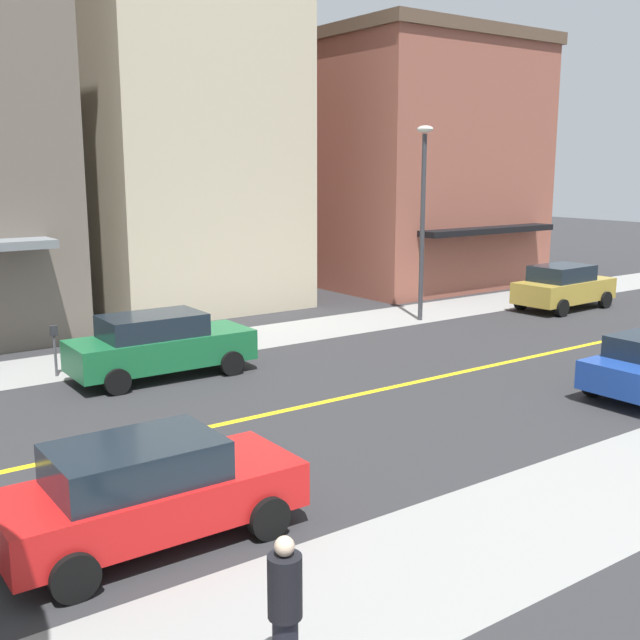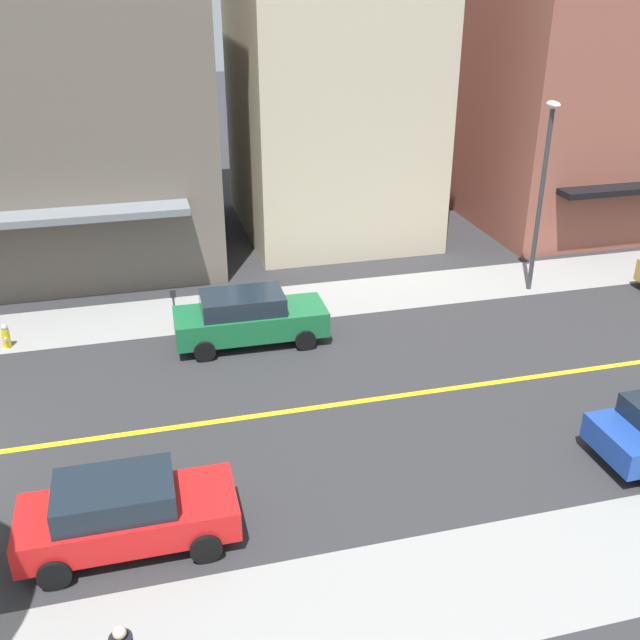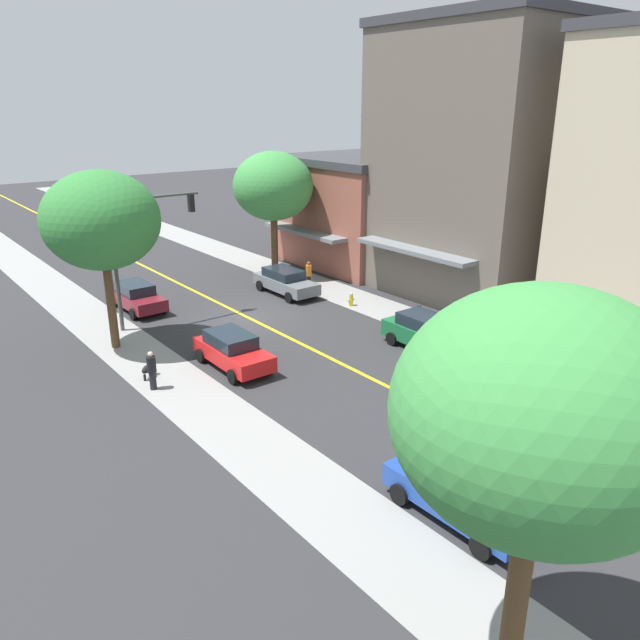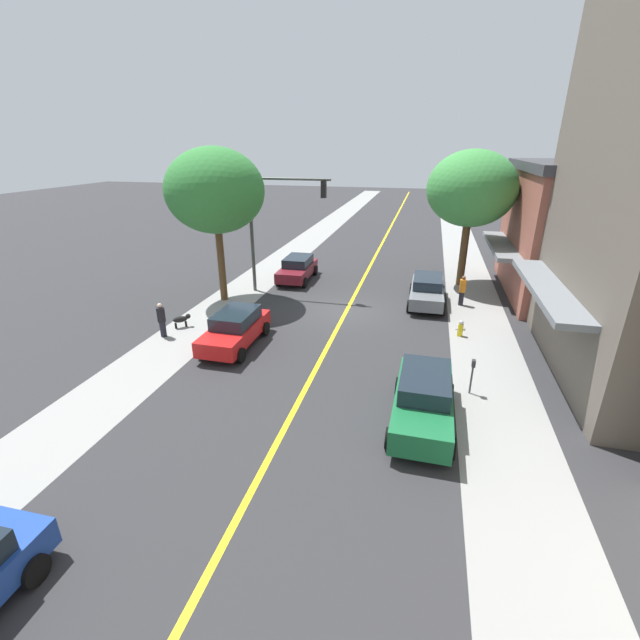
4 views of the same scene
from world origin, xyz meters
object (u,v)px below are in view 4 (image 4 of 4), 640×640
(fire_hydrant, at_px, (461,328))
(grey_sedan_left_curb, at_px, (427,290))
(traffic_light_mast, at_px, (273,215))
(green_sedan_left_curb, at_px, (423,398))
(parking_meter, at_px, (472,372))
(pedestrian_orange_shirt, at_px, (462,290))
(pedestrian_black_shirt, at_px, (162,319))
(street_tree_right_corner, at_px, (471,189))
(small_dog, at_px, (182,319))
(street_tree_left_far, at_px, (215,191))
(red_sedan_right_curb, at_px, (235,329))
(maroon_sedan_right_curb, at_px, (297,268))

(fire_hydrant, xyz_separation_m, grey_sedan_left_curb, (1.62, -4.20, 0.41))
(traffic_light_mast, xyz_separation_m, green_sedan_left_curb, (-8.90, 11.37, -3.75))
(parking_meter, height_order, pedestrian_orange_shirt, pedestrian_orange_shirt)
(green_sedan_left_curb, xyz_separation_m, pedestrian_black_shirt, (11.85, -3.94, 0.00))
(street_tree_right_corner, relative_size, small_dog, 10.47)
(street_tree_right_corner, xyz_separation_m, parking_meter, (0.31, 13.45, -4.97))
(street_tree_left_far, xyz_separation_m, grey_sedan_left_curb, (-11.30, -2.11, -5.23))
(red_sedan_right_curb, xyz_separation_m, pedestrian_orange_shirt, (-9.98, -7.78, 0.08))
(fire_hydrant, relative_size, maroon_sedan_right_curb, 0.18)
(green_sedan_left_curb, bearing_deg, maroon_sedan_right_curb, -148.38)
(green_sedan_left_curb, bearing_deg, grey_sedan_left_curb, -178.75)
(street_tree_left_far, relative_size, small_dog, 10.70)
(red_sedan_right_curb, xyz_separation_m, green_sedan_left_curb, (-8.18, 3.86, 0.05))
(maroon_sedan_right_curb, bearing_deg, street_tree_right_corner, 97.24)
(street_tree_right_corner, bearing_deg, small_dog, 37.79)
(small_dog, bearing_deg, green_sedan_left_curb, -64.81)
(street_tree_right_corner, relative_size, fire_hydrant, 10.35)
(fire_hydrant, bearing_deg, pedestrian_black_shirt, 14.02)
(fire_hydrant, relative_size, grey_sedan_left_curb, 0.17)
(traffic_light_mast, xyz_separation_m, grey_sedan_left_curb, (-8.83, -0.12, -3.82))
(grey_sedan_left_curb, relative_size, small_dog, 6.10)
(fire_hydrant, relative_size, pedestrian_black_shirt, 0.48)
(parking_meter, height_order, pedestrian_black_shirt, pedestrian_black_shirt)
(pedestrian_orange_shirt, bearing_deg, green_sedan_left_curb, 100.42)
(street_tree_right_corner, distance_m, pedestrian_orange_shirt, 6.35)
(traffic_light_mast, bearing_deg, parking_meter, -41.18)
(red_sedan_right_curb, height_order, pedestrian_black_shirt, pedestrian_black_shirt)
(street_tree_right_corner, distance_m, pedestrian_black_shirt, 18.75)
(street_tree_right_corner, xyz_separation_m, street_tree_left_far, (13.32, 6.23, 0.17))
(red_sedan_right_curb, bearing_deg, pedestrian_orange_shirt, 128.26)
(grey_sedan_left_curb, xyz_separation_m, pedestrian_orange_shirt, (-1.87, -0.16, 0.10))
(traffic_light_mast, xyz_separation_m, maroon_sedan_right_curb, (-0.53, -2.72, -3.82))
(fire_hydrant, height_order, maroon_sedan_right_curb, maroon_sedan_right_curb)
(traffic_light_mast, xyz_separation_m, small_dog, (2.68, 6.25, -4.18))
(maroon_sedan_right_curb, bearing_deg, small_dog, -20.79)
(maroon_sedan_right_curb, distance_m, small_dog, 9.54)
(grey_sedan_left_curb, distance_m, pedestrian_orange_shirt, 1.88)
(traffic_light_mast, relative_size, green_sedan_left_curb, 1.48)
(green_sedan_left_curb, distance_m, pedestrian_orange_shirt, 11.78)
(fire_hydrant, bearing_deg, green_sedan_left_curb, 77.96)
(street_tree_right_corner, bearing_deg, street_tree_left_far, 25.06)
(fire_hydrant, xyz_separation_m, green_sedan_left_curb, (1.55, 7.29, 0.47))
(traffic_light_mast, bearing_deg, street_tree_right_corner, 21.32)
(street_tree_right_corner, bearing_deg, maroon_sedan_right_curb, 8.34)
(parking_meter, height_order, green_sedan_left_curb, green_sedan_left_curb)
(fire_hydrant, distance_m, traffic_light_mast, 11.99)
(small_dog, bearing_deg, traffic_light_mast, 25.84)
(fire_hydrant, height_order, traffic_light_mast, traffic_light_mast)
(fire_hydrant, bearing_deg, red_sedan_right_curb, 19.38)
(small_dog, bearing_deg, parking_meter, -53.60)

